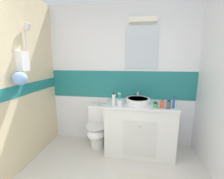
{
  "coord_description": "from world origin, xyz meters",
  "views": [
    {
      "loc": [
        0.27,
        -0.31,
        1.55
      ],
      "look_at": [
        -0.09,
        1.98,
        1.09
      ],
      "focal_mm": 24.29,
      "sensor_mm": 36.0,
      "label": 1
    }
  ],
  "objects_px": {
    "toilet": "(97,128)",
    "hair_gel_jar": "(155,105)",
    "soap_dispenser": "(162,104)",
    "lotion_bottle_short": "(169,105)",
    "shampoo_bottle_tall": "(114,100)",
    "sink_basin": "(138,100)",
    "toothbrush_cup": "(120,102)",
    "toothpaste_tube_upright": "(174,103)"
  },
  "relations": [
    {
      "from": "toilet",
      "to": "hair_gel_jar",
      "type": "distance_m",
      "value": 1.12
    },
    {
      "from": "toilet",
      "to": "soap_dispenser",
      "type": "distance_m",
      "value": 1.21
    },
    {
      "from": "soap_dispenser",
      "to": "lotion_bottle_short",
      "type": "xyz_separation_m",
      "value": [
        0.09,
        -0.01,
        0.0
      ]
    },
    {
      "from": "shampoo_bottle_tall",
      "to": "hair_gel_jar",
      "type": "distance_m",
      "value": 0.63
    },
    {
      "from": "sink_basin",
      "to": "soap_dispenser",
      "type": "distance_m",
      "value": 0.4
    },
    {
      "from": "toothbrush_cup",
      "to": "hair_gel_jar",
      "type": "distance_m",
      "value": 0.53
    },
    {
      "from": "sink_basin",
      "to": "lotion_bottle_short",
      "type": "relative_size",
      "value": 3.55
    },
    {
      "from": "shampoo_bottle_tall",
      "to": "hair_gel_jar",
      "type": "relative_size",
      "value": 2.34
    },
    {
      "from": "sink_basin",
      "to": "lotion_bottle_short",
      "type": "xyz_separation_m",
      "value": [
        0.44,
        -0.21,
        0.01
      ]
    },
    {
      "from": "sink_basin",
      "to": "shampoo_bottle_tall",
      "type": "height_order",
      "value": "shampoo_bottle_tall"
    },
    {
      "from": "hair_gel_jar",
      "to": "lotion_bottle_short",
      "type": "bearing_deg",
      "value": -3.85
    },
    {
      "from": "lotion_bottle_short",
      "to": "hair_gel_jar",
      "type": "bearing_deg",
      "value": 176.15
    },
    {
      "from": "toilet",
      "to": "hair_gel_jar",
      "type": "relative_size",
      "value": 8.75
    },
    {
      "from": "sink_basin",
      "to": "toothpaste_tube_upright",
      "type": "distance_m",
      "value": 0.55
    },
    {
      "from": "soap_dispenser",
      "to": "shampoo_bottle_tall",
      "type": "height_order",
      "value": "shampoo_bottle_tall"
    },
    {
      "from": "toothpaste_tube_upright",
      "to": "hair_gel_jar",
      "type": "bearing_deg",
      "value": -176.23
    },
    {
      "from": "soap_dispenser",
      "to": "toothbrush_cup",
      "type": "bearing_deg",
      "value": 179.21
    },
    {
      "from": "toothpaste_tube_upright",
      "to": "soap_dispenser",
      "type": "bearing_deg",
      "value": -173.67
    },
    {
      "from": "toothbrush_cup",
      "to": "lotion_bottle_short",
      "type": "xyz_separation_m",
      "value": [
        0.72,
        -0.02,
        0.0
      ]
    },
    {
      "from": "toothbrush_cup",
      "to": "toothpaste_tube_upright",
      "type": "bearing_deg",
      "value": 0.68
    },
    {
      "from": "sink_basin",
      "to": "shampoo_bottle_tall",
      "type": "relative_size",
      "value": 2.19
    },
    {
      "from": "toilet",
      "to": "lotion_bottle_short",
      "type": "height_order",
      "value": "lotion_bottle_short"
    },
    {
      "from": "soap_dispenser",
      "to": "lotion_bottle_short",
      "type": "relative_size",
      "value": 1.18
    },
    {
      "from": "toothpaste_tube_upright",
      "to": "hair_gel_jar",
      "type": "distance_m",
      "value": 0.26
    },
    {
      "from": "shampoo_bottle_tall",
      "to": "toothpaste_tube_upright",
      "type": "relative_size",
      "value": 1.16
    },
    {
      "from": "sink_basin",
      "to": "shampoo_bottle_tall",
      "type": "distance_m",
      "value": 0.42
    },
    {
      "from": "shampoo_bottle_tall",
      "to": "toothpaste_tube_upright",
      "type": "bearing_deg",
      "value": 0.85
    },
    {
      "from": "toilet",
      "to": "sink_basin",
      "type": "bearing_deg",
      "value": -3.86
    },
    {
      "from": "sink_basin",
      "to": "toothbrush_cup",
      "type": "xyz_separation_m",
      "value": [
        -0.28,
        -0.19,
        0.01
      ]
    },
    {
      "from": "sink_basin",
      "to": "lotion_bottle_short",
      "type": "bearing_deg",
      "value": -25.31
    },
    {
      "from": "toothbrush_cup",
      "to": "shampoo_bottle_tall",
      "type": "height_order",
      "value": "toothbrush_cup"
    },
    {
      "from": "toilet",
      "to": "toothbrush_cup",
      "type": "distance_m",
      "value": 0.74
    },
    {
      "from": "sink_basin",
      "to": "toilet",
      "type": "bearing_deg",
      "value": 176.14
    },
    {
      "from": "toothbrush_cup",
      "to": "toilet",
      "type": "bearing_deg",
      "value": 150.82
    },
    {
      "from": "soap_dispenser",
      "to": "shampoo_bottle_tall",
      "type": "bearing_deg",
      "value": 179.6
    },
    {
      "from": "lotion_bottle_short",
      "to": "shampoo_bottle_tall",
      "type": "xyz_separation_m",
      "value": [
        -0.81,
        0.02,
        0.04
      ]
    },
    {
      "from": "lotion_bottle_short",
      "to": "toothpaste_tube_upright",
      "type": "distance_m",
      "value": 0.08
    },
    {
      "from": "sink_basin",
      "to": "toilet",
      "type": "height_order",
      "value": "sink_basin"
    },
    {
      "from": "shampoo_bottle_tall",
      "to": "hair_gel_jar",
      "type": "height_order",
      "value": "shampoo_bottle_tall"
    },
    {
      "from": "toilet",
      "to": "lotion_bottle_short",
      "type": "bearing_deg",
      "value": -12.62
    },
    {
      "from": "sink_basin",
      "to": "toilet",
      "type": "xyz_separation_m",
      "value": [
        -0.7,
        0.05,
        -0.55
      ]
    },
    {
      "from": "toothbrush_cup",
      "to": "shampoo_bottle_tall",
      "type": "bearing_deg",
      "value": -177.68
    }
  ]
}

